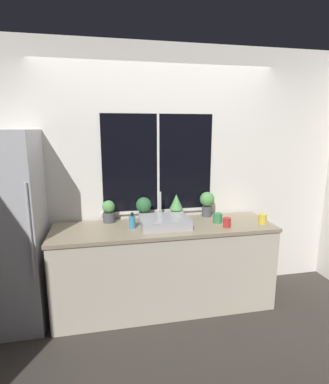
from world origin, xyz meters
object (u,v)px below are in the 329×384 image
at_px(potted_plant_center_right, 176,204).
at_px(soap_bottle, 132,222).
at_px(sink, 165,221).
at_px(potted_plant_far_left, 109,211).
at_px(refrigerator, 3,231).
at_px(mug_green, 218,218).
at_px(potted_plant_far_right, 207,202).
at_px(mug_yellow, 262,219).
at_px(potted_plant_center_left, 144,207).
at_px(mug_red, 227,222).

relative_size(potted_plant_center_right, soap_bottle, 1.70).
relative_size(sink, potted_plant_center_right, 1.82).
relative_size(potted_plant_far_left, soap_bottle, 1.49).
relative_size(refrigerator, sink, 3.79).
bearing_deg(refrigerator, mug_green, -1.36).
height_order(sink, soap_bottle, sink).
relative_size(refrigerator, potted_plant_far_right, 6.61).
xyz_separation_m(soap_bottle, mug_green, (0.89, -0.00, -0.02)).
xyz_separation_m(potted_plant_far_right, mug_green, (0.03, -0.24, -0.11)).
height_order(sink, mug_yellow, sink).
bearing_deg(potted_plant_center_right, sink, -126.94).
bearing_deg(potted_plant_center_left, mug_green, -18.21).
relative_size(sink, soap_bottle, 3.09).
height_order(potted_plant_center_left, soap_bottle, potted_plant_center_left).
relative_size(sink, potted_plant_far_left, 2.08).
bearing_deg(refrigerator, mug_yellow, -3.71).
bearing_deg(refrigerator, soap_bottle, -2.27).
height_order(potted_plant_center_left, mug_red, potted_plant_center_left).
distance_m(potted_plant_center_right, mug_green, 0.47).
bearing_deg(potted_plant_far_right, potted_plant_center_right, 180.00).
distance_m(potted_plant_far_right, mug_green, 0.27).
bearing_deg(mug_yellow, refrigerator, 176.29).
distance_m(potted_plant_center_right, soap_bottle, 0.57).
bearing_deg(mug_green, potted_plant_center_left, 161.79).
distance_m(potted_plant_far_left, soap_bottle, 0.33).
distance_m(sink, mug_red, 0.62).
relative_size(refrigerator, mug_green, 18.37).
bearing_deg(soap_bottle, mug_green, -0.13).
distance_m(mug_red, mug_yellow, 0.41).
bearing_deg(potted_plant_center_left, potted_plant_far_right, -0.00).
height_order(potted_plant_far_right, mug_red, potted_plant_far_right).
xyz_separation_m(potted_plant_center_right, potted_plant_far_right, (0.35, 0.00, 0.01)).
relative_size(mug_green, mug_yellow, 1.03).
relative_size(potted_plant_far_left, mug_green, 2.33).
bearing_deg(potted_plant_far_right, potted_plant_center_left, 180.00).
xyz_separation_m(refrigerator, mug_yellow, (2.52, -0.16, 0.01)).
bearing_deg(mug_green, soap_bottle, 179.87).
height_order(sink, potted_plant_center_right, sink).
bearing_deg(refrigerator, potted_plant_far_right, 5.46).
bearing_deg(potted_plant_center_left, potted_plant_far_left, -180.00).
height_order(potted_plant_far_right, soap_bottle, potted_plant_far_right).
relative_size(soap_bottle, mug_red, 1.65).
relative_size(potted_plant_center_right, mug_green, 2.67).
bearing_deg(mug_yellow, potted_plant_far_right, 143.19).
height_order(potted_plant_center_left, potted_plant_far_right, potted_plant_far_right).
bearing_deg(mug_red, potted_plant_center_left, 153.00).
bearing_deg(mug_red, potted_plant_far_left, 160.89).
xyz_separation_m(refrigerator, potted_plant_far_right, (2.04, 0.19, 0.13)).
bearing_deg(mug_red, sink, 165.13).
xyz_separation_m(potted_plant_far_left, potted_plant_far_right, (1.07, 0.00, 0.05)).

